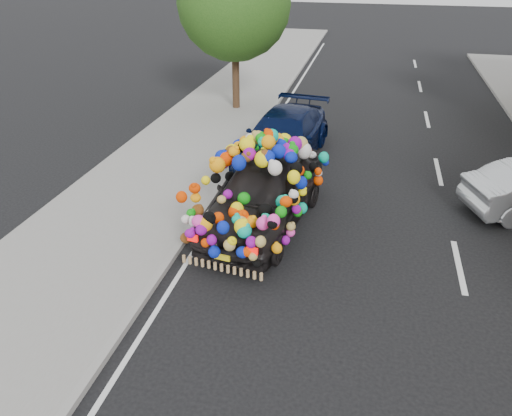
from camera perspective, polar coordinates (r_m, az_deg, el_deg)
The scene contains 7 objects.
ground at distance 11.21m, azimuth 3.83°, elevation -4.27°, with size 100.00×100.00×0.00m, color black.
sidewalk at distance 12.48m, azimuth -16.01°, elevation -1.46°, with size 4.00×60.00×0.12m, color gray.
kerb at distance 11.71m, azimuth -7.57°, elevation -2.57°, with size 0.15×60.00×0.13m, color gray.
lane_markings at distance 11.33m, azimuth 22.18°, elevation -6.17°, with size 6.00×50.00×0.01m, color silver, non-canonical shape.
tree_near_sidewalk at distance 19.66m, azimuth -2.49°, elevation 22.41°, with size 4.20×4.20×6.13m.
plush_art_car at distance 11.52m, azimuth 0.97°, elevation 3.31°, with size 2.93×5.17×2.25m.
navy_sedan at distance 15.38m, azimuth 3.15°, elevation 8.10°, with size 2.04×5.01×1.45m, color black.
Camera 1 is at (1.42, -9.35, 6.01)m, focal length 35.00 mm.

